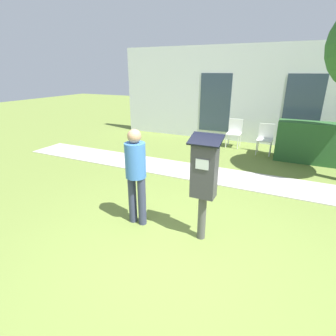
% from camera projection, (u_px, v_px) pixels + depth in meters
% --- Properties ---
extents(ground_plane, '(40.00, 40.00, 0.00)m').
position_uv_depth(ground_plane, '(179.00, 251.00, 3.68)').
color(ground_plane, olive).
extents(sidewalk, '(12.00, 1.10, 0.02)m').
position_uv_depth(sidewalk, '(228.00, 177.00, 6.21)').
color(sidewalk, '#B7B2A8').
rests_on(sidewalk, ground).
extents(building_facade, '(10.00, 0.26, 3.20)m').
position_uv_depth(building_facade, '(257.00, 96.00, 8.74)').
color(building_facade, silver).
rests_on(building_facade, ground).
extents(parking_meter, '(0.44, 0.31, 1.59)m').
position_uv_depth(parking_meter, '(204.00, 176.00, 3.64)').
color(parking_meter, '#4C4C4C').
rests_on(parking_meter, ground).
extents(person_standing, '(0.32, 0.32, 1.58)m').
position_uv_depth(person_standing, '(136.00, 170.00, 4.07)').
color(person_standing, '#333851').
rests_on(person_standing, ground).
extents(outdoor_chair_left, '(0.44, 0.44, 0.90)m').
position_uv_depth(outdoor_chair_left, '(235.00, 131.00, 8.60)').
color(outdoor_chair_left, white).
rests_on(outdoor_chair_left, ground).
extents(outdoor_chair_middle, '(0.44, 0.44, 0.90)m').
position_uv_depth(outdoor_chair_middle, '(265.00, 136.00, 7.85)').
color(outdoor_chair_middle, white).
rests_on(outdoor_chair_middle, ground).
extents(outdoor_chair_right, '(0.44, 0.44, 0.90)m').
position_uv_depth(outdoor_chair_right, '(303.00, 139.00, 7.54)').
color(outdoor_chair_right, white).
rests_on(outdoor_chair_right, ground).
extents(hedge_row, '(2.74, 0.60, 1.10)m').
position_uv_depth(hedge_row, '(332.00, 145.00, 6.90)').
color(hedge_row, '#285628').
rests_on(hedge_row, ground).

